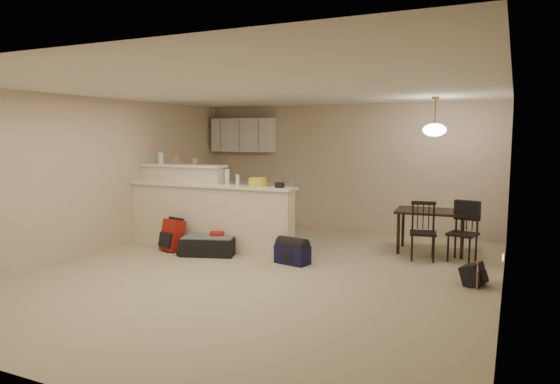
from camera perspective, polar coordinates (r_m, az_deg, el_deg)
The scene contains 21 objects.
room at distance 6.78m, azimuth -1.76°, elevation 1.03°, with size 7.00×7.02×2.50m.
breakfast_bar at distance 8.60m, azimuth -9.24°, elevation -2.20°, with size 3.08×0.58×1.39m.
upper_cabinets at distance 10.72m, azimuth -4.21°, elevation 6.51°, with size 1.40×0.34×0.70m, color white.
kitchen_counter at distance 10.61m, azimuth -3.55°, elevation -1.34°, with size 1.80×0.60×0.90m, color white.
thermostat at distance 7.58m, azimuth 24.62°, elevation 2.91°, with size 0.02×0.12×0.12m, color beige.
jar at distance 9.15m, azimuth -13.45°, elevation 3.78°, with size 0.10×0.10×0.20m, color silver.
cereal_box at distance 8.94m, azimuth -11.69°, elevation 3.64°, with size 0.10×0.07×0.16m, color #8F684A.
small_box at distance 8.71m, azimuth -9.65°, elevation 3.48°, with size 0.08×0.06×0.12m, color #8F684A.
bottle_a at distance 8.12m, azimuth -6.06°, elevation 1.69°, with size 0.07×0.07×0.26m, color silver.
bottle_b at distance 8.03m, azimuth -4.87°, elevation 1.36°, with size 0.06×0.06×0.18m, color silver.
bag_lump at distance 7.86m, azimuth -2.57°, elevation 1.12°, with size 0.22×0.18×0.14m, color #8F684A.
pouch at distance 7.69m, azimuth -0.04°, elevation 0.78°, with size 0.12×0.10×0.08m, color #8F684A.
dining_table at distance 8.42m, azimuth 16.93°, elevation -2.58°, with size 1.16×0.82×0.69m.
pendant_lamp at distance 8.32m, azimuth 17.24°, elevation 6.86°, with size 0.36×0.36×0.62m.
dining_chair_near at distance 7.91m, azimuth 16.03°, elevation -4.34°, with size 0.39×0.37×0.88m, color black, non-canonical shape.
dining_chair_far at distance 7.99m, azimuth 20.15°, elevation -4.35°, with size 0.39×0.37×0.89m, color black, non-canonical shape.
suitcase at distance 8.10m, azimuth -8.10°, elevation -6.08°, with size 0.83×0.54×0.28m, color black.
red_backpack at distance 8.43m, azimuth -12.18°, elevation -4.85°, with size 0.34×0.21×0.52m, color #A91B13.
navy_duffel at distance 7.45m, azimuth 1.43°, elevation -7.17°, with size 0.50×0.27×0.27m, color #13133D.
black_daypack at distance 6.87m, azimuth 21.22°, elevation -8.82°, with size 0.30×0.21×0.27m, color black.
cardboard_sheet at distance 6.83m, azimuth 21.58°, elevation -8.83°, with size 0.38×0.02×0.29m, color #8F684A.
Camera 1 is at (3.07, -6.02, 1.90)m, focal length 32.00 mm.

